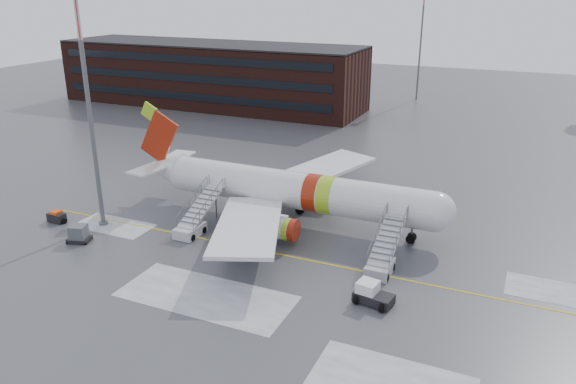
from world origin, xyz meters
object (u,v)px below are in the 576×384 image
at_px(airstair_fwd, 383,259).
at_px(baggage_tractor, 57,217).
at_px(airliner, 287,190).
at_px(pushback_tug, 371,294).
at_px(light_mast_near, 89,108).
at_px(airstair_aft, 194,223).
at_px(uld_container, 79,234).

distance_m(airstair_fwd, baggage_tractor, 33.80).
distance_m(airliner, pushback_tug, 17.57).
relative_size(airstair_fwd, pushback_tug, 2.40).
height_order(airliner, light_mast_near, light_mast_near).
height_order(airstair_aft, uld_container, airstair_aft).
height_order(pushback_tug, uld_container, pushback_tug).
bearing_deg(pushback_tug, uld_container, -178.49).
bearing_deg(pushback_tug, airliner, 136.06).
relative_size(airstair_aft, uld_container, 3.21).
height_order(airstair_fwd, airstair_aft, same).
bearing_deg(airliner, airstair_fwd, -28.83).
xyz_separation_m(airstair_fwd, pushback_tug, (0.63, -5.52, -0.31)).
xyz_separation_m(airliner, airstair_aft, (-7.20, -6.54, -2.35)).
bearing_deg(light_mast_near, airliner, 27.07).
bearing_deg(airstair_aft, light_mast_near, -167.78).
bearing_deg(airstair_fwd, uld_container, -167.39).
relative_size(airliner, airstair_aft, 4.55).
distance_m(airstair_aft, uld_container, 10.93).
distance_m(airliner, airstair_fwd, 13.76).
bearing_deg(airstair_fwd, light_mast_near, -175.83).
bearing_deg(airliner, airstair_aft, -137.77).
height_order(uld_container, baggage_tractor, uld_container).
xyz_separation_m(pushback_tug, uld_container, (-28.66, -0.75, 0.02)).
bearing_deg(airliner, pushback_tug, -43.94).
relative_size(uld_container, light_mast_near, 0.10).
xyz_separation_m(airstair_aft, baggage_tractor, (-14.53, -3.55, -0.55)).
relative_size(airliner, airstair_fwd, 4.55).
bearing_deg(baggage_tractor, pushback_tug, -3.28).
bearing_deg(pushback_tug, baggage_tractor, 176.72).
bearing_deg(light_mast_near, pushback_tug, -6.63).
xyz_separation_m(airstair_fwd, uld_container, (-28.02, -6.27, -0.28)).
xyz_separation_m(airstair_fwd, light_mast_near, (-28.77, -2.10, 11.04)).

